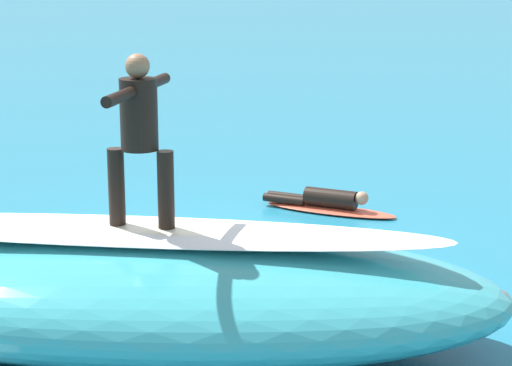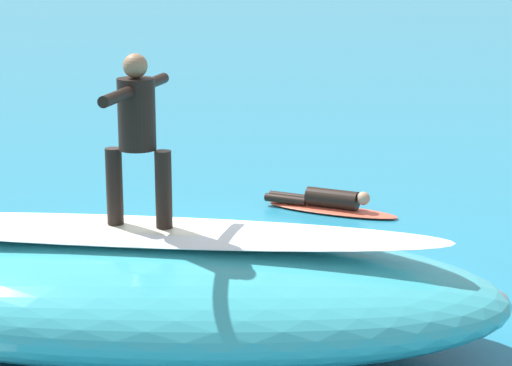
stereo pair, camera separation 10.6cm
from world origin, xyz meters
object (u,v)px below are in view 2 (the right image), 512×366
at_px(surfboard_riding, 140,230).
at_px(surfer_paddling, 325,198).
at_px(surfer_riding, 137,127).
at_px(surfboard_paddling, 332,210).

xyz_separation_m(surfboard_riding, surfer_paddling, (-1.85, -5.03, -0.98)).
bearing_deg(surfboard_riding, surfer_paddling, -99.51).
distance_m(surfer_riding, surfer_paddling, 5.72).
xyz_separation_m(surfer_riding, surfboard_paddling, (-1.97, -4.98, -2.16)).
xyz_separation_m(surfboard_riding, surfer_riding, (0.00, 0.00, 1.02)).
bearing_deg(surfer_riding, surfer_paddling, -99.51).
bearing_deg(surfboard_paddling, surfer_paddling, 180.00).
bearing_deg(surfer_paddling, surfer_riding, -88.22).
bearing_deg(surfboard_paddling, surfer_riding, -89.54).
relative_size(surfboard_paddling, surfer_paddling, 1.29).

